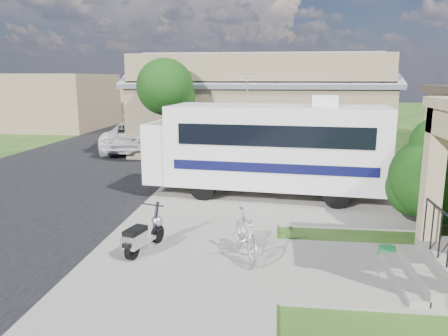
# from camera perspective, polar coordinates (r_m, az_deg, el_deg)

# --- Properties ---
(ground) EXTENTS (120.00, 120.00, 0.00)m
(ground) POSITION_cam_1_polar(r_m,az_deg,el_deg) (10.06, 1.13, -10.26)
(ground) COLOR #1E3C10
(street_slab) EXTENTS (9.00, 80.00, 0.02)m
(street_slab) POSITION_cam_1_polar(r_m,az_deg,el_deg) (21.38, -16.43, 1.15)
(street_slab) COLOR black
(street_slab) RESTS_ON ground
(sidewalk_slab) EXTENTS (4.00, 80.00, 0.06)m
(sidewalk_slab) POSITION_cam_1_polar(r_m,az_deg,el_deg) (19.73, 1.18, 0.84)
(sidewalk_slab) COLOR slate
(sidewalk_slab) RESTS_ON ground
(driveway_slab) EXTENTS (7.00, 6.00, 0.05)m
(driveway_slab) POSITION_cam_1_polar(r_m,az_deg,el_deg) (14.29, 8.98, -3.58)
(driveway_slab) COLOR slate
(driveway_slab) RESTS_ON ground
(walk_slab) EXTENTS (4.00, 3.00, 0.05)m
(walk_slab) POSITION_cam_1_polar(r_m,az_deg,el_deg) (9.32, 19.61, -12.66)
(walk_slab) COLOR slate
(walk_slab) RESTS_ON ground
(warehouse) EXTENTS (12.50, 8.40, 5.04)m
(warehouse) POSITION_cam_1_polar(r_m,az_deg,el_deg) (23.33, 4.65, 7.36)
(warehouse) COLOR #746349
(warehouse) RESTS_ON ground
(distant_bldg_far) EXTENTS (10.00, 8.00, 4.00)m
(distant_bldg_far) POSITION_cam_1_polar(r_m,az_deg,el_deg) (36.10, -23.12, 8.03)
(distant_bldg_far) COLOR brown
(distant_bldg_far) RESTS_ON ground
(distant_bldg_near) EXTENTS (8.00, 7.00, 3.20)m
(distant_bldg_near) POSITION_cam_1_polar(r_m,az_deg,el_deg) (46.17, -13.44, 8.77)
(distant_bldg_near) COLOR #746349
(distant_bldg_near) RESTS_ON ground
(street_tree_a) EXTENTS (2.44, 2.40, 4.58)m
(street_tree_a) POSITION_cam_1_polar(r_m,az_deg,el_deg) (18.91, -7.36, 10.09)
(street_tree_a) COLOR #321F16
(street_tree_a) RESTS_ON ground
(street_tree_b) EXTENTS (2.44, 2.40, 4.73)m
(street_tree_b) POSITION_cam_1_polar(r_m,az_deg,el_deg) (28.71, -2.41, 11.01)
(street_tree_b) COLOR #321F16
(street_tree_b) RESTS_ON ground
(street_tree_c) EXTENTS (2.44, 2.40, 4.42)m
(street_tree_c) POSITION_cam_1_polar(r_m,az_deg,el_deg) (37.62, -0.15, 10.76)
(street_tree_c) COLOR #321F16
(street_tree_c) RESTS_ON ground
(motorhome) EXTENTS (7.62, 3.01, 3.81)m
(motorhome) POSITION_cam_1_polar(r_m,az_deg,el_deg) (13.92, 5.71, 2.89)
(motorhome) COLOR silver
(motorhome) RESTS_ON ground
(shrub) EXTENTS (2.32, 2.21, 2.84)m
(shrub) POSITION_cam_1_polar(r_m,az_deg,el_deg) (11.87, 25.92, -0.70)
(shrub) COLOR #321F16
(shrub) RESTS_ON ground
(scooter) EXTENTS (0.68, 1.45, 0.97)m
(scooter) POSITION_cam_1_polar(r_m,az_deg,el_deg) (9.64, -10.60, -8.68)
(scooter) COLOR black
(scooter) RESTS_ON ground
(bicycle) EXTENTS (1.01, 1.74, 1.01)m
(bicycle) POSITION_cam_1_polar(r_m,az_deg,el_deg) (9.24, 2.84, -8.96)
(bicycle) COLOR #B2B1B9
(bicycle) RESTS_ON ground
(pickup_truck) EXTENTS (3.18, 5.93, 1.58)m
(pickup_truck) POSITION_cam_1_polar(r_m,az_deg,el_deg) (23.13, -11.27, 4.14)
(pickup_truck) COLOR white
(pickup_truck) RESTS_ON ground
(van) EXTENTS (3.50, 6.61, 1.83)m
(van) POSITION_cam_1_polar(r_m,az_deg,el_deg) (29.77, -7.50, 6.17)
(van) COLOR white
(van) RESTS_ON ground
(garden_hose) EXTENTS (0.39, 0.39, 0.18)m
(garden_hose) POSITION_cam_1_polar(r_m,az_deg,el_deg) (10.17, 20.55, -10.26)
(garden_hose) COLOR #14642A
(garden_hose) RESTS_ON ground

